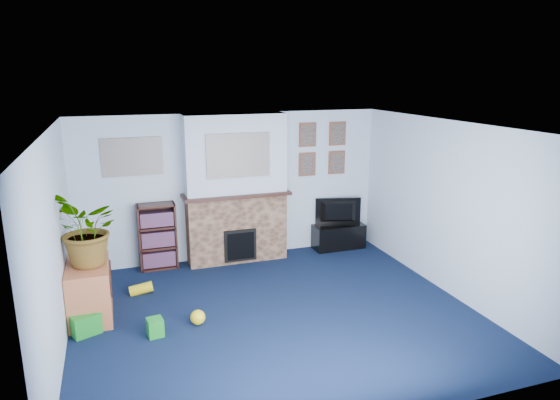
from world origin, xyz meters
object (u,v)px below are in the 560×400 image
object	(u,v)px
tv_stand	(339,236)
bookshelf	(158,238)
sideboard	(90,291)
television	(339,212)

from	to	relation	value
tv_stand	bookshelf	world-z (taller)	bookshelf
tv_stand	sideboard	bearing A→B (deg)	-162.02
tv_stand	bookshelf	distance (m)	3.11
television	bookshelf	size ratio (longest dim) A/B	0.76
sideboard	television	bearing A→B (deg)	18.23
tv_stand	television	bearing A→B (deg)	90.00
television	bookshelf	distance (m)	3.10
tv_stand	sideboard	xyz separation A→B (m)	(-4.07, -1.32, 0.12)
tv_stand	bookshelf	bearing A→B (deg)	178.59
bookshelf	sideboard	distance (m)	1.71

